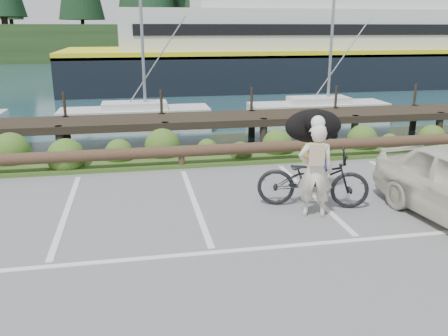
% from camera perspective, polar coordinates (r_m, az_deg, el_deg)
% --- Properties ---
extents(ground, '(72.00, 72.00, 0.00)m').
position_cam_1_polar(ground, '(8.27, -1.79, -8.93)').
color(ground, '#5F5F62').
extents(harbor_backdrop, '(170.00, 160.00, 30.00)m').
position_cam_1_polar(harbor_backdrop, '(85.93, -10.02, 13.93)').
color(harbor_backdrop, '#1C3943').
rests_on(harbor_backdrop, ground).
extents(vegetation_strip, '(34.00, 1.60, 0.10)m').
position_cam_1_polar(vegetation_strip, '(13.20, -5.41, 1.07)').
color(vegetation_strip, '#3D5B21').
rests_on(vegetation_strip, ground).
extents(log_rail, '(32.00, 0.30, 0.60)m').
position_cam_1_polar(log_rail, '(12.55, -5.09, 0.02)').
color(log_rail, '#443021').
rests_on(log_rail, ground).
extents(bicycle, '(2.39, 1.44, 1.19)m').
position_cam_1_polar(bicycle, '(9.84, 10.63, -1.28)').
color(bicycle, black).
rests_on(bicycle, ground).
extents(cyclist, '(0.77, 0.62, 1.84)m').
position_cam_1_polar(cyclist, '(9.24, 10.92, -0.34)').
color(cyclist, beige).
rests_on(cyclist, ground).
extents(dog, '(0.96, 1.37, 0.72)m').
position_cam_1_polar(dog, '(10.30, 10.68, 5.01)').
color(dog, black).
rests_on(dog, bicycle).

